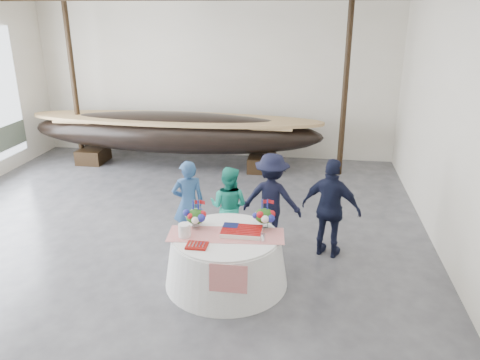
# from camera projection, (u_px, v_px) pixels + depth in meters

# --- Properties ---
(floor) EXTENTS (10.00, 12.00, 0.01)m
(floor) POSITION_uv_depth(u_px,v_px,m) (146.00, 253.00, 8.09)
(floor) COLOR #3D3D42
(floor) RESTS_ON ground
(wall_back) EXTENTS (10.00, 0.02, 4.50)m
(wall_back) POSITION_uv_depth(u_px,v_px,m) (213.00, 76.00, 12.90)
(wall_back) COLOR silver
(wall_back) RESTS_ON ground
(wall_right) EXTENTS (0.02, 12.00, 4.50)m
(wall_right) POSITION_uv_depth(u_px,v_px,m) (474.00, 139.00, 6.62)
(wall_right) COLOR silver
(wall_right) RESTS_ON ground
(pavilion_structure) EXTENTS (9.80, 11.76, 4.50)m
(pavilion_structure) POSITION_uv_depth(u_px,v_px,m) (146.00, 8.00, 7.48)
(pavilion_structure) COLOR black
(pavilion_structure) RESTS_ON ground
(longboat_display) EXTENTS (7.81, 1.56, 1.46)m
(longboat_display) POSITION_uv_depth(u_px,v_px,m) (174.00, 132.00, 12.32)
(longboat_display) COLOR black
(longboat_display) RESTS_ON ground
(banquet_table) EXTENTS (1.88, 1.88, 0.80)m
(banquet_table) POSITION_uv_depth(u_px,v_px,m) (226.00, 259.00, 7.12)
(banquet_table) COLOR silver
(banquet_table) RESTS_ON ground
(tabletop_items) EXTENTS (1.78, 1.03, 0.40)m
(tabletop_items) POSITION_uv_depth(u_px,v_px,m) (226.00, 221.00, 7.10)
(tabletop_items) COLOR red
(tabletop_items) RESTS_ON banquet_table
(guest_woman_blue) EXTENTS (0.67, 0.57, 1.56)m
(guest_woman_blue) POSITION_uv_depth(u_px,v_px,m) (188.00, 203.00, 8.20)
(guest_woman_blue) COLOR navy
(guest_woman_blue) RESTS_ON ground
(guest_woman_teal) EXTENTS (0.81, 0.69, 1.46)m
(guest_woman_teal) POSITION_uv_depth(u_px,v_px,m) (229.00, 207.00, 8.18)
(guest_woman_teal) COLOR teal
(guest_woman_teal) RESTS_ON ground
(guest_man_left) EXTENTS (1.15, 0.77, 1.65)m
(guest_man_left) POSITION_uv_depth(u_px,v_px,m) (272.00, 199.00, 8.27)
(guest_man_left) COLOR black
(guest_man_left) RESTS_ON ground
(guest_man_right) EXTENTS (1.09, 0.73, 1.72)m
(guest_man_right) POSITION_uv_depth(u_px,v_px,m) (331.00, 209.00, 7.77)
(guest_man_right) COLOR black
(guest_man_right) RESTS_ON ground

